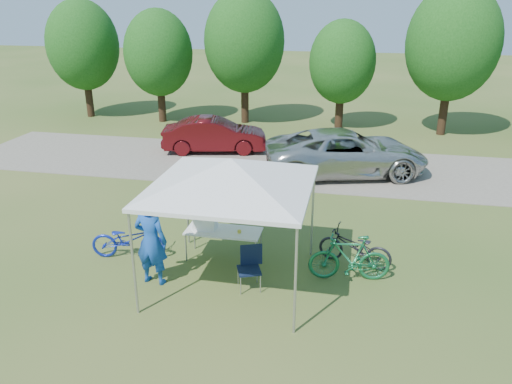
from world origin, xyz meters
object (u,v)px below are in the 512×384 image
bike_green (349,258)px  folding_chair (250,263)px  minivan (346,152)px  sedan (215,135)px  bike_blue (128,240)px  cooler (205,221)px  folding_table (224,232)px  bike_dark (355,247)px  cyclist (151,241)px

bike_green → folding_chair: bearing=-79.3°
minivan → sedan: bearing=55.9°
bike_blue → sedan: size_ratio=0.43×
cooler → folding_table: bearing=0.0°
bike_blue → bike_green: 5.00m
folding_chair → sedan: sedan is taller
bike_green → bike_dark: size_ratio=1.03×
cyclist → bike_dark: 4.46m
minivan → folding_chair: bearing=152.0°
cyclist → bike_blue: 1.43m
bike_blue → sedan: 8.68m
bike_blue → minivan: minivan is taller
bike_blue → minivan: bearing=-43.7°
folding_table → bike_dark: size_ratio=1.03×
bike_blue → cooler: bearing=-86.7°
folding_table → cooler: (-0.43, -0.00, 0.24)m
bike_dark → cyclist: bearing=-54.3°
bike_green → bike_dark: 0.67m
folding_table → cooler: size_ratio=3.26×
folding_chair → folding_table: bearing=107.9°
bike_blue → bike_dark: (5.11, 0.69, -0.01)m
bike_blue → bike_dark: bike_blue is taller
folding_chair → bike_blue: bearing=146.9°
cooler → folding_chair: bearing=-39.5°
minivan → bike_green: bearing=167.1°
bike_green → bike_blue: bearing=-97.7°
bike_dark → minivan: size_ratio=0.31×
folding_table → bike_dark: bike_dark is taller
cyclist → bike_dark: (4.13, 1.60, -0.53)m
folding_table → minivan: (2.51, 6.57, 0.11)m
cooler → cyclist: cyclist is taller
folding_table → cyclist: 1.79m
bike_dark → minivan: bearing=-161.4°
folding_table → bike_dark: (2.95, 0.28, -0.22)m
cooler → bike_green: (3.27, -0.37, -0.38)m
folding_table → sedan: bearing=107.4°
bike_dark → cooler: bearing=-70.6°
folding_chair → cooler: size_ratio=1.71×
bike_green → minivan: bearing=174.7°
sedan → cooler: bearing=-178.0°
folding_chair → cyclist: size_ratio=0.46×
folding_table → bike_dark: 2.97m
folding_table → minivan: 7.03m
bike_green → sedan: bearing=-155.9°
bike_green → minivan: minivan is taller
minivan → bike_blue: bearing=130.5°
cooler → minivan: minivan is taller
folding_chair → bike_green: (2.00, 0.68, -0.01)m
minivan → sedan: minivan is taller
bike_dark → minivan: (-0.44, 6.29, 0.34)m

